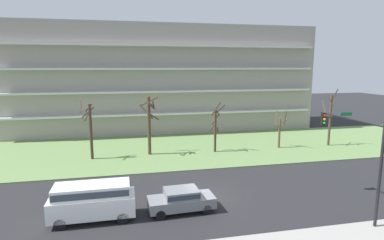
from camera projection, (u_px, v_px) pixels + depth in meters
name	position (u px, v px, depth m)	size (l,w,h in m)	color
ground	(203.00, 197.00, 23.43)	(160.00, 160.00, 0.00)	#232326
grass_lawn_strip	(174.00, 149.00, 36.92)	(80.00, 16.00, 0.08)	#66844C
apartment_building	(161.00, 79.00, 48.65)	(45.20, 11.95, 15.44)	#9E938C
tree_far_left	(90.00, 128.00, 32.33)	(1.39, 1.89, 6.24)	#423023
tree_left	(149.00, 122.00, 33.94)	(2.17, 2.26, 6.42)	#4C3828
tree_center	(215.00, 128.00, 35.21)	(1.94, 1.50, 5.66)	#423023
tree_right	(280.00, 130.00, 37.07)	(1.75, 1.92, 4.59)	brown
tree_far_right	(330.00, 118.00, 37.95)	(1.71, 1.58, 6.99)	#4C3828
sedan_gray_near_left	(181.00, 199.00, 20.95)	(4.49, 2.03, 1.57)	slate
van_white_center_left	(92.00, 199.00, 19.70)	(5.21, 2.03, 2.36)	white
traffic_signal_mast	(357.00, 146.00, 20.09)	(0.90, 6.08, 6.60)	black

